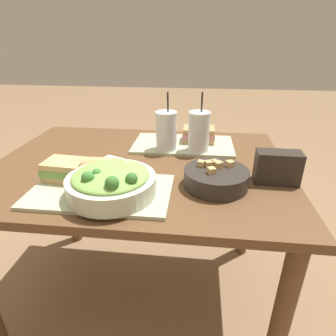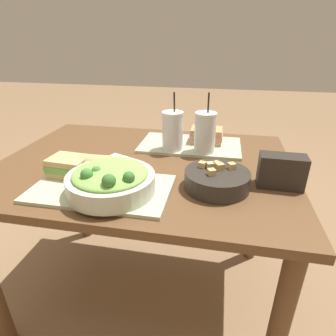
{
  "view_description": "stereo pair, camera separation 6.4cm",
  "coord_description": "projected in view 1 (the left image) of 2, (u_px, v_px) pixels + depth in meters",
  "views": [
    {
      "loc": [
        0.22,
        -0.98,
        1.16
      ],
      "look_at": [
        0.13,
        -0.19,
        0.78
      ],
      "focal_mm": 30.0,
      "sensor_mm": 36.0,
      "label": 1
    },
    {
      "loc": [
        0.28,
        -0.97,
        1.16
      ],
      "look_at": [
        0.13,
        -0.19,
        0.78
      ],
      "focal_mm": 30.0,
      "sensor_mm": 36.0,
      "label": 2
    }
  ],
  "objects": [
    {
      "name": "chip_bag",
      "position": [
        277.0,
        167.0,
        0.92
      ],
      "size": [
        0.15,
        0.07,
        0.11
      ],
      "rotation": [
        0.0,
        0.0,
        -0.03
      ],
      "color": "#28231E",
      "rests_on": "dining_table"
    },
    {
      "name": "napkin_folded",
      "position": [
        115.0,
        163.0,
        1.08
      ],
      "size": [
        0.18,
        0.16,
        0.0
      ],
      "color": "white",
      "rests_on": "dining_table"
    },
    {
      "name": "drink_cup_red",
      "position": [
        199.0,
        133.0,
        1.15
      ],
      "size": [
        0.09,
        0.09,
        0.24
      ],
      "color": "silver",
      "rests_on": "tray_far"
    },
    {
      "name": "sandwich_far",
      "position": [
        199.0,
        134.0,
        1.27
      ],
      "size": [
        0.14,
        0.1,
        0.06
      ],
      "rotation": [
        0.0,
        0.0,
        0.0
      ],
      "color": "tan",
      "rests_on": "tray_far"
    },
    {
      "name": "drink_cup_dark",
      "position": [
        166.0,
        132.0,
        1.16
      ],
      "size": [
        0.09,
        0.09,
        0.24
      ],
      "color": "silver",
      "rests_on": "tray_far"
    },
    {
      "name": "tray_far",
      "position": [
        183.0,
        145.0,
        1.26
      ],
      "size": [
        0.44,
        0.25,
        0.01
      ],
      "color": "#B2BC99",
      "rests_on": "dining_table"
    },
    {
      "name": "soup_bowl",
      "position": [
        216.0,
        177.0,
        0.91
      ],
      "size": [
        0.21,
        0.21,
        0.08
      ],
      "color": "#2D2823",
      "rests_on": "dining_table"
    },
    {
      "name": "ground_plane",
      "position": [
        146.0,
        293.0,
        1.39
      ],
      "size": [
        12.0,
        12.0,
        0.0
      ],
      "primitive_type": "plane",
      "color": "#846647"
    },
    {
      "name": "dining_table",
      "position": [
        141.0,
        187.0,
        1.14
      ],
      "size": [
        1.13,
        0.84,
        0.71
      ],
      "color": "brown",
      "rests_on": "ground_plane"
    },
    {
      "name": "baguette_near",
      "position": [
        97.0,
        167.0,
        0.94
      ],
      "size": [
        0.15,
        0.08,
        0.07
      ],
      "rotation": [
        0.0,
        0.0,
        1.62
      ],
      "color": "tan",
      "rests_on": "tray_near"
    },
    {
      "name": "salad_bowl",
      "position": [
        111.0,
        182.0,
        0.84
      ],
      "size": [
        0.27,
        0.27,
        0.1
      ],
      "color": "beige",
      "rests_on": "tray_near"
    },
    {
      "name": "tray_near",
      "position": [
        101.0,
        191.0,
        0.88
      ],
      "size": [
        0.44,
        0.25,
        0.01
      ],
      "color": "#B2BC99",
      "rests_on": "dining_table"
    },
    {
      "name": "sandwich_near",
      "position": [
        65.0,
        170.0,
        0.93
      ],
      "size": [
        0.14,
        0.11,
        0.06
      ],
      "rotation": [
        0.0,
        0.0,
        -0.08
      ],
      "color": "tan",
      "rests_on": "tray_near"
    }
  ]
}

